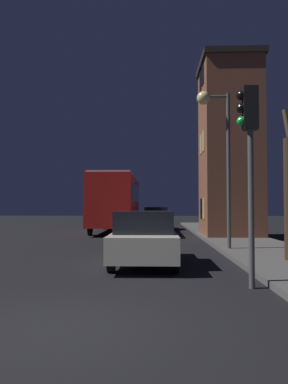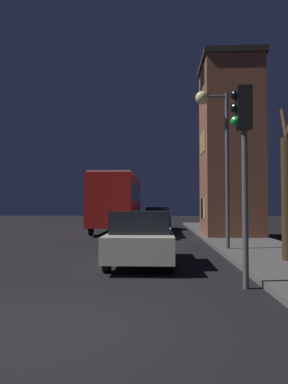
# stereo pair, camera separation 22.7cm
# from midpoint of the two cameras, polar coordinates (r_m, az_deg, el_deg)

# --- Properties ---
(ground_plane) EXTENTS (120.00, 120.00, 0.00)m
(ground_plane) POSITION_cam_midpoint_polar(r_m,az_deg,el_deg) (5.65, -12.90, -19.36)
(ground_plane) COLOR black
(brick_building) EXTENTS (3.14, 3.93, 9.40)m
(brick_building) POSITION_cam_midpoint_polar(r_m,az_deg,el_deg) (20.72, 12.58, 6.75)
(brick_building) COLOR brown
(brick_building) RESTS_ON sidewalk
(streetlamp) EXTENTS (1.22, 0.49, 5.77)m
(streetlamp) POSITION_cam_midpoint_polar(r_m,az_deg,el_deg) (14.15, 10.38, 9.05)
(streetlamp) COLOR #4C4C4C
(streetlamp) RESTS_ON sidewalk
(traffic_light) EXTENTS (0.43, 0.24, 4.15)m
(traffic_light) POSITION_cam_midpoint_polar(r_m,az_deg,el_deg) (8.04, 14.91, 7.28)
(traffic_light) COLOR #4C4C4C
(traffic_light) RESTS_ON ground
(bus) EXTENTS (2.54, 9.34, 3.62)m
(bus) POSITION_cam_midpoint_polar(r_m,az_deg,el_deg) (24.51, -4.52, -1.05)
(bus) COLOR red
(bus) RESTS_ON ground
(car_near_lane) EXTENTS (1.79, 4.41, 1.53)m
(car_near_lane) POSITION_cam_midpoint_polar(r_m,az_deg,el_deg) (10.89, -0.51, -6.90)
(car_near_lane) COLOR beige
(car_near_lane) RESTS_ON ground
(car_mid_lane) EXTENTS (1.76, 4.14, 1.41)m
(car_mid_lane) POSITION_cam_midpoint_polar(r_m,az_deg,el_deg) (20.32, 0.45, -4.82)
(car_mid_lane) COLOR #B7BABF
(car_mid_lane) RESTS_ON ground
(car_far_lane) EXTENTS (1.84, 3.96, 1.61)m
(car_far_lane) POSITION_cam_midpoint_polar(r_m,az_deg,el_deg) (27.15, 1.60, -3.97)
(car_far_lane) COLOR navy
(car_far_lane) RESTS_ON ground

